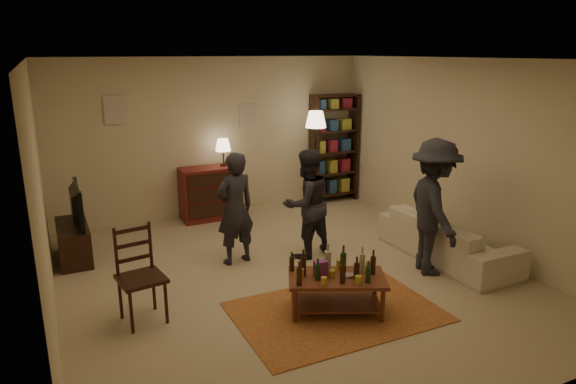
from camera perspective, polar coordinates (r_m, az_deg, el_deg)
floor at (r=6.66m, az=0.32°, el=-9.34°), size 6.00×6.00×0.00m
room_shell at (r=8.71m, az=-12.32°, el=8.64°), size 6.00×6.00×6.00m
rug at (r=5.84m, az=5.36°, el=-13.09°), size 2.20×1.50×0.01m
coffee_table at (r=5.67m, az=5.35°, el=-9.68°), size 1.19×0.96×0.77m
dining_chair at (r=5.68m, az=-16.26°, el=-8.38°), size 0.52×0.52×1.05m
tv_stand at (r=7.63m, az=-22.78°, el=-4.20°), size 0.40×1.00×1.06m
dresser at (r=8.82m, az=-8.54°, el=0.04°), size 1.00×0.50×1.36m
bookshelf at (r=9.72m, az=5.09°, el=4.96°), size 0.90×0.34×2.02m
floor_lamp at (r=8.96m, az=3.10°, el=7.27°), size 0.36×0.36×1.79m
sofa at (r=7.42m, az=17.26°, el=-4.87°), size 0.81×2.08×0.61m
person_left at (r=6.85m, az=-5.91°, el=-1.85°), size 0.61×0.46×1.53m
person_right at (r=7.05m, az=2.05°, el=-1.32°), size 0.83×0.70×1.52m
person_by_sofa at (r=6.75m, az=15.91°, el=-1.66°), size 0.99×1.28×1.75m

